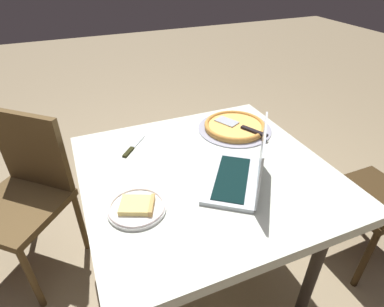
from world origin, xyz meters
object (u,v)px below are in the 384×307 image
(laptop, at_px, (242,172))
(chair_near, at_px, (24,189))
(pizza_tray, at_px, (235,126))
(table_knife, at_px, (132,148))
(pizza_plate, at_px, (137,207))
(dining_table, at_px, (206,183))

(laptop, height_order, chair_near, laptop)
(pizza_tray, height_order, table_knife, pizza_tray)
(pizza_plate, bearing_deg, dining_table, -69.36)
(pizza_tray, xyz_separation_m, chair_near, (0.24, 1.10, -0.26))
(dining_table, bearing_deg, laptop, -145.42)
(laptop, distance_m, pizza_tray, 0.45)
(dining_table, height_order, chair_near, chair_near)
(dining_table, distance_m, laptop, 0.21)
(dining_table, xyz_separation_m, laptop, (-0.14, -0.10, 0.13))
(table_knife, xyz_separation_m, chair_near, (0.21, 0.55, -0.25))
(pizza_tray, relative_size, table_knife, 2.32)
(dining_table, height_order, pizza_tray, pizza_tray)
(laptop, xyz_separation_m, table_knife, (0.43, 0.36, -0.05))
(table_knife, bearing_deg, chair_near, 68.74)
(dining_table, distance_m, pizza_plate, 0.38)
(dining_table, distance_m, pizza_tray, 0.41)
(pizza_plate, bearing_deg, chair_near, 36.53)
(pizza_plate, relative_size, table_knife, 1.30)
(laptop, xyz_separation_m, pizza_tray, (0.41, -0.20, -0.04))
(table_knife, bearing_deg, laptop, -140.28)
(laptop, distance_m, pizza_plate, 0.44)
(pizza_tray, bearing_deg, chair_near, 77.93)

